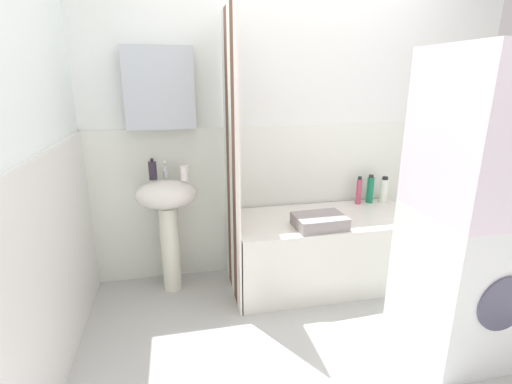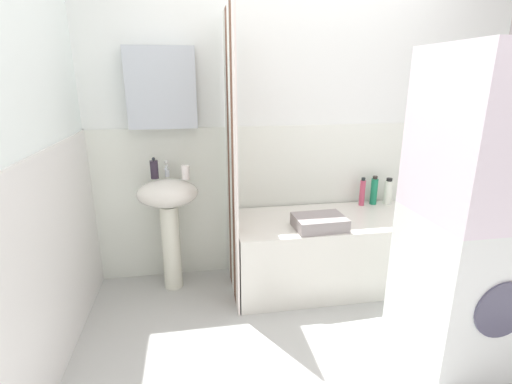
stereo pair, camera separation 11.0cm
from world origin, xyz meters
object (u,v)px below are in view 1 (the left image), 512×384
Objects in this scene: conditioner_bottle at (359,191)px; sink at (168,211)px; bathtub at (325,249)px; body_wash_bottle at (384,190)px; washer_dryer_stack at (473,212)px; toothbrush_cup at (185,173)px; towel_folded at (320,221)px; soap_dispenser at (153,170)px; lotion_bottle at (370,189)px.

sink is at bearing -176.30° from conditioner_bottle.
body_wash_bottle reaches higher than bathtub.
body_wash_bottle is at bearing 83.07° from washer_dryer_stack.
conditioner_bottle is (1.42, 0.10, -0.25)m from toothbrush_cup.
towel_folded is at bearing -17.04° from sink.
sink reaches higher than body_wash_bottle.
soap_dispenser is at bearing 145.80° from sink.
washer_dryer_stack is (1.73, -1.07, -0.07)m from soap_dispenser.
soap_dispenser reaches higher than sink.
soap_dispenser is at bearing 171.10° from bathtub.
soap_dispenser is 1.51× the size of toothbrush_cup.
bathtub is 0.67m from lotion_bottle.
bathtub is 1.15m from washer_dryer_stack.
soap_dispenser reaches higher than towel_folded.
bathtub is at bearing -159.04° from body_wash_bottle.
toothbrush_cup is at bearing 146.36° from washer_dryer_stack.
lotion_bottle is at bearing 1.78° from soap_dispenser.
toothbrush_cup is 0.46× the size of body_wash_bottle.
conditioner_bottle is 0.14× the size of washer_dryer_stack.
soap_dispenser reaches higher than body_wash_bottle.
toothbrush_cup is 1.82m from washer_dryer_stack.
sink is 1.56m from conditioner_bottle.
soap_dispenser is (-0.09, 0.06, 0.30)m from sink.
sink is at bearing 162.96° from towel_folded.
sink reaches higher than conditioner_bottle.
body_wash_bottle is at bearing 3.35° from toothbrush_cup.
body_wash_bottle is (1.65, 0.10, -0.26)m from toothbrush_cup.
soap_dispenser is 0.09× the size of washer_dryer_stack.
body_wash_bottle is 1.13m from washer_dryer_stack.
body_wash_bottle is at bearing -1.87° from conditioner_bottle.
body_wash_bottle is at bearing 1.08° from soap_dispenser.
washer_dryer_stack is (0.60, -0.69, 0.27)m from towel_folded.
sink is 1.79m from body_wash_bottle.
lotion_bottle is at bearing 3.87° from sink.
bathtub is 5.85× the size of lotion_bottle.
conditioner_bottle is at bearing -173.73° from lotion_bottle.
conditioner_bottle is at bearing 178.13° from body_wash_bottle.
conditioner_bottle is at bearing 3.70° from sink.
soap_dispenser is at bearing 164.48° from toothbrush_cup.
bathtub is (1.04, -0.14, -0.64)m from toothbrush_cup.
soap_dispenser is 0.23m from toothbrush_cup.
bathtub is at bearing 54.51° from towel_folded.
conditioner_bottle is (1.56, 0.10, 0.03)m from sink.
toothbrush_cup reaches higher than towel_folded.
soap_dispenser is 0.65× the size of lotion_bottle.
bathtub is 4.02× the size of towel_folded.
lotion_bottle is at bearing 27.25° from bathtub.
conditioner_bottle is 1.13m from washer_dryer_stack.
lotion_bottle is 1.14m from washer_dryer_stack.
sink is 0.31m from toothbrush_cup.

